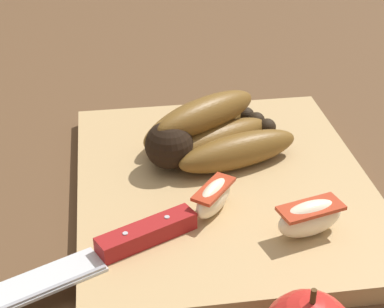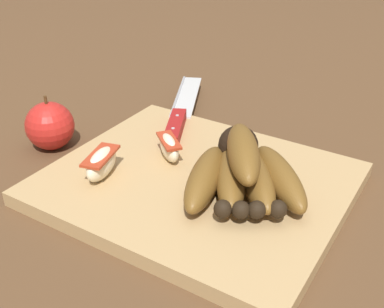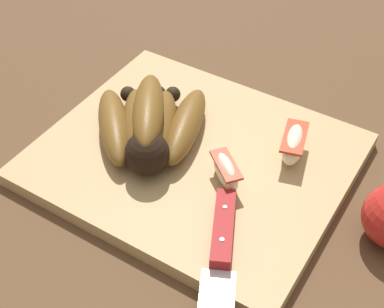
{
  "view_description": "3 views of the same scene",
  "coord_description": "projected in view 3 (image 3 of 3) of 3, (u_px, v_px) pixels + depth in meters",
  "views": [
    {
      "loc": [
        -0.59,
        0.12,
        0.4
      ],
      "look_at": [
        -0.02,
        0.03,
        0.05
      ],
      "focal_mm": 59.79,
      "sensor_mm": 36.0,
      "label": 1
    },
    {
      "loc": [
        0.25,
        -0.45,
        0.36
      ],
      "look_at": [
        -0.04,
        0.03,
        0.03
      ],
      "focal_mm": 44.57,
      "sensor_mm": 36.0,
      "label": 2
    },
    {
      "loc": [
        -0.29,
        0.43,
        0.51
      ],
      "look_at": [
        -0.03,
        0.03,
        0.05
      ],
      "focal_mm": 52.34,
      "sensor_mm": 36.0,
      "label": 3
    }
  ],
  "objects": [
    {
      "name": "apple_wedge_near",
      "position": [
        294.0,
        144.0,
        0.69
      ],
      "size": [
        0.04,
        0.07,
        0.04
      ],
      "color": "#F4E5C1",
      "rests_on": "cutting_board"
    },
    {
      "name": "cutting_board",
      "position": [
        192.0,
        161.0,
        0.71
      ],
      "size": [
        0.37,
        0.32,
        0.02
      ],
      "primitive_type": "cube",
      "color": "tan",
      "rests_on": "ground_plane"
    },
    {
      "name": "ground_plane",
      "position": [
        182.0,
        159.0,
        0.73
      ],
      "size": [
        6.0,
        6.0,
        0.0
      ],
      "primitive_type": "plane",
      "color": "brown"
    },
    {
      "name": "banana_bunch",
      "position": [
        149.0,
        125.0,
        0.7
      ],
      "size": [
        0.18,
        0.19,
        0.07
      ],
      "color": "black",
      "rests_on": "cutting_board"
    },
    {
      "name": "chefs_knife",
      "position": [
        220.0,
        267.0,
        0.57
      ],
      "size": [
        0.15,
        0.27,
        0.02
      ],
      "color": "silver",
      "rests_on": "cutting_board"
    },
    {
      "name": "apple_wedge_middle",
      "position": [
        226.0,
        171.0,
        0.66
      ],
      "size": [
        0.06,
        0.05,
        0.03
      ],
      "color": "#F4E5C1",
      "rests_on": "cutting_board"
    }
  ]
}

